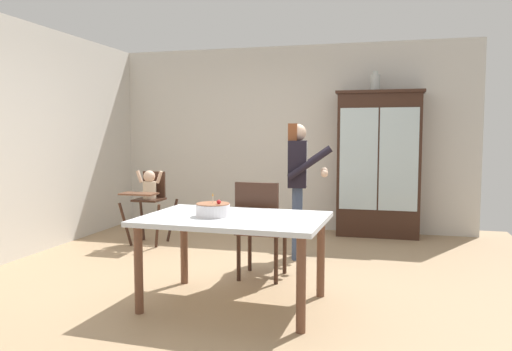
% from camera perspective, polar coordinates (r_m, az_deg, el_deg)
% --- Properties ---
extents(ground_plane, '(6.24, 6.24, 0.00)m').
position_cam_1_polar(ground_plane, '(5.03, -1.99, -11.52)').
color(ground_plane, tan).
extents(wall_back, '(5.32, 0.06, 2.70)m').
position_cam_1_polar(wall_back, '(7.38, 3.87, 4.32)').
color(wall_back, beige).
rests_on(wall_back, ground_plane).
extents(wall_left, '(0.06, 5.32, 2.70)m').
position_cam_1_polar(wall_left, '(6.12, -26.37, 3.72)').
color(wall_left, beige).
rests_on(wall_left, ground_plane).
extents(china_cabinet, '(1.16, 0.48, 2.00)m').
position_cam_1_polar(china_cabinet, '(7.00, 13.96, 1.33)').
color(china_cabinet, '#382116').
rests_on(china_cabinet, ground_plane).
extents(ceramic_vase, '(0.13, 0.13, 0.27)m').
position_cam_1_polar(ceramic_vase, '(7.03, 13.62, 10.42)').
color(ceramic_vase, '#B2B7B2').
rests_on(ceramic_vase, china_cabinet).
extents(high_chair_with_toddler, '(0.58, 0.68, 0.95)m').
position_cam_1_polar(high_chair_with_toddler, '(6.48, -12.25, -2.02)').
color(high_chair_with_toddler, '#382116').
rests_on(high_chair_with_toddler, ground_plane).
extents(adult_person, '(0.54, 0.53, 1.53)m').
position_cam_1_polar(adult_person, '(5.58, 4.90, 0.23)').
color(adult_person, '#3D4C6B').
rests_on(adult_person, ground_plane).
extents(dining_table, '(1.52, 1.07, 0.74)m').
position_cam_1_polar(dining_table, '(4.08, -2.55, -5.98)').
color(dining_table, silver).
rests_on(dining_table, ground_plane).
extents(birthday_cake, '(0.28, 0.28, 0.19)m').
position_cam_1_polar(birthday_cake, '(4.07, -5.00, -3.96)').
color(birthday_cake, white).
rests_on(birthday_cake, dining_table).
extents(dining_chair_far_side, '(0.45, 0.45, 0.96)m').
position_cam_1_polar(dining_chair_far_side, '(4.77, 0.40, -5.55)').
color(dining_chair_far_side, '#382116').
rests_on(dining_chair_far_side, ground_plane).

